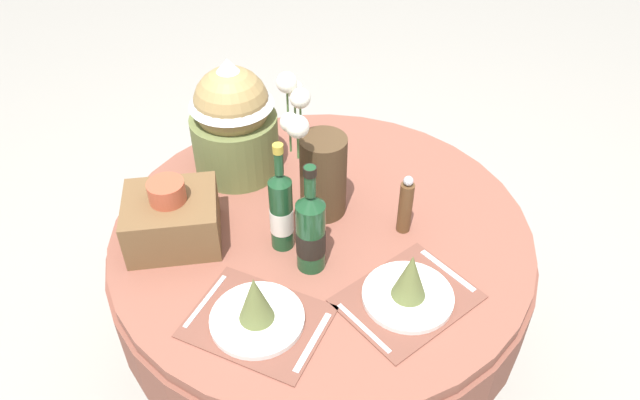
# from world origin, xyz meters

# --- Properties ---
(ground) EXTENTS (8.00, 8.00, 0.00)m
(ground) POSITION_xyz_m (0.00, 0.00, 0.00)
(ground) COLOR #9E998E
(dining_table) EXTENTS (1.26, 1.26, 0.73)m
(dining_table) POSITION_xyz_m (0.00, 0.00, 0.59)
(dining_table) COLOR brown
(dining_table) RESTS_ON ground
(place_setting_left) EXTENTS (0.43, 0.40, 0.16)m
(place_setting_left) POSITION_xyz_m (-0.21, -0.33, 0.77)
(place_setting_left) COLOR brown
(place_setting_left) RESTS_ON dining_table
(place_setting_right) EXTENTS (0.43, 0.40, 0.16)m
(place_setting_right) POSITION_xyz_m (0.18, -0.31, 0.77)
(place_setting_right) COLOR brown
(place_setting_right) RESTS_ON dining_table
(flower_vase) EXTENTS (0.19, 0.25, 0.44)m
(flower_vase) POSITION_xyz_m (0.00, 0.08, 0.90)
(flower_vase) COLOR #47331E
(flower_vase) RESTS_ON dining_table
(wine_bottle_left) EXTENTS (0.07, 0.07, 0.35)m
(wine_bottle_left) POSITION_xyz_m (-0.12, -0.05, 0.86)
(wine_bottle_left) COLOR #194223
(wine_bottle_left) RESTS_ON dining_table
(wine_bottle_centre) EXTENTS (0.08, 0.08, 0.34)m
(wine_bottle_centre) POSITION_xyz_m (-0.05, -0.15, 0.85)
(wine_bottle_centre) COLOR #194223
(wine_bottle_centre) RESTS_ON dining_table
(pepper_mill) EXTENTS (0.04, 0.04, 0.20)m
(pepper_mill) POSITION_xyz_m (0.24, -0.04, 0.82)
(pepper_mill) COLOR brown
(pepper_mill) RESTS_ON dining_table
(gift_tub_back_left) EXTENTS (0.28, 0.28, 0.40)m
(gift_tub_back_left) POSITION_xyz_m (-0.23, 0.33, 0.94)
(gift_tub_back_left) COLOR olive
(gift_tub_back_left) RESTS_ON dining_table
(woven_basket_side_left) EXTENTS (0.26, 0.23, 0.21)m
(woven_basket_side_left) POSITION_xyz_m (-0.43, 0.02, 0.81)
(woven_basket_side_left) COLOR brown
(woven_basket_side_left) RESTS_ON dining_table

